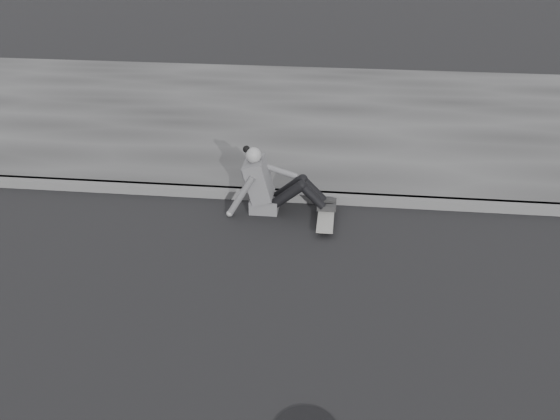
% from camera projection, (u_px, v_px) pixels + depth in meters
% --- Properties ---
extents(ground, '(80.00, 80.00, 0.00)m').
position_uv_depth(ground, '(246.00, 321.00, 6.07)').
color(ground, black).
rests_on(ground, ground).
extents(curb, '(24.00, 0.16, 0.12)m').
position_uv_depth(curb, '(276.00, 195.00, 8.29)').
color(curb, '#545454').
rests_on(curb, ground).
extents(sidewalk, '(24.00, 6.00, 0.12)m').
position_uv_depth(sidewalk, '(296.00, 117.00, 10.93)').
color(sidewalk, '#393939').
rests_on(sidewalk, ground).
extents(skateboard, '(0.20, 0.78, 0.09)m').
position_uv_depth(skateboard, '(326.00, 218.00, 7.73)').
color(skateboard, gray).
rests_on(skateboard, ground).
extents(seated_woman, '(1.38, 0.46, 0.88)m').
position_uv_depth(seated_woman, '(269.00, 185.00, 7.88)').
color(seated_woman, '#545457').
rests_on(seated_woman, ground).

